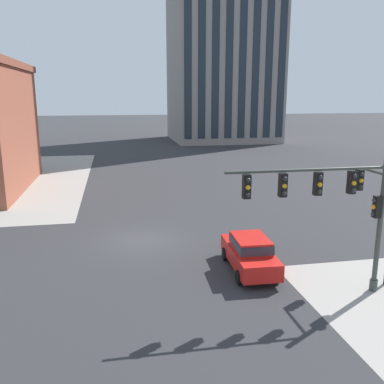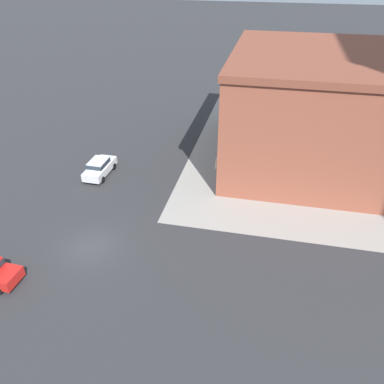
% 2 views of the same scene
% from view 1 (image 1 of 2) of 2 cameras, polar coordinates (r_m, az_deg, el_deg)
% --- Properties ---
extents(ground_plane, '(320.00, 320.00, 0.00)m').
position_cam_1_polar(ground_plane, '(23.83, -6.95, -6.59)').
color(ground_plane, '#2D2D30').
extents(traffic_signal_main, '(6.71, 2.09, 6.01)m').
position_cam_1_polar(traffic_signal_main, '(17.41, 19.91, -1.07)').
color(traffic_signal_main, '#383D38').
rests_on(traffic_signal_main, ground).
extents(car_main_southbound_near, '(2.03, 4.47, 1.68)m').
position_cam_1_polar(car_main_southbound_near, '(19.59, 7.97, -8.20)').
color(car_main_southbound_near, red).
rests_on(car_main_southbound_near, ground).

